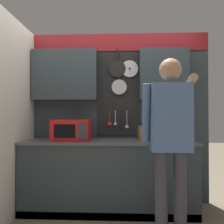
# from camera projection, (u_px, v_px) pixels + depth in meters

# --- Properties ---
(ground_plane) EXTENTS (14.00, 14.00, 0.00)m
(ground_plane) POSITION_uv_depth(u_px,v_px,m) (109.00, 210.00, 2.78)
(ground_plane) COLOR #756651
(base_cabinet_counter) EXTENTS (2.17, 0.59, 0.89)m
(base_cabinet_counter) POSITION_uv_depth(u_px,v_px,m) (109.00, 176.00, 2.78)
(base_cabinet_counter) COLOR #2D383D
(base_cabinet_counter) RESTS_ON ground_plane
(back_wall_unit) EXTENTS (2.74, 0.20, 2.36)m
(back_wall_unit) POSITION_uv_depth(u_px,v_px,m) (109.00, 99.00, 3.06)
(back_wall_unit) COLOR #2D383D
(back_wall_unit) RESTS_ON ground_plane
(side_wall) EXTENTS (0.04, 1.60, 2.36)m
(side_wall) POSITION_uv_depth(u_px,v_px,m) (7.00, 118.00, 2.42)
(side_wall) COLOR silver
(side_wall) RESTS_ON ground_plane
(microwave) EXTENTS (0.47, 0.35, 0.26)m
(microwave) POSITION_uv_depth(u_px,v_px,m) (72.00, 130.00, 2.78)
(microwave) COLOR red
(microwave) RESTS_ON base_cabinet_counter
(knife_block) EXTENTS (0.12, 0.16, 0.28)m
(knife_block) POSITION_uv_depth(u_px,v_px,m) (143.00, 133.00, 2.75)
(knife_block) COLOR brown
(knife_block) RESTS_ON base_cabinet_counter
(utensil_crock) EXTENTS (0.12, 0.12, 0.35)m
(utensil_crock) POSITION_uv_depth(u_px,v_px,m) (177.00, 135.00, 2.73)
(utensil_crock) COLOR white
(utensil_crock) RESTS_ON base_cabinet_counter
(person) EXTENTS (0.54, 0.67, 1.76)m
(person) POSITION_uv_depth(u_px,v_px,m) (170.00, 131.00, 2.12)
(person) COLOR #383842
(person) RESTS_ON ground_plane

